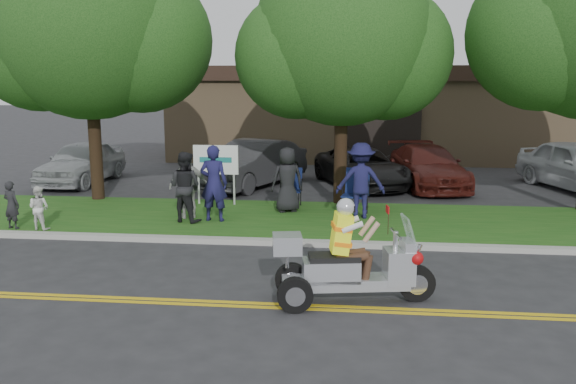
# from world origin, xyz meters

# --- Properties ---
(ground) EXTENTS (120.00, 120.00, 0.00)m
(ground) POSITION_xyz_m (0.00, 0.00, 0.00)
(ground) COLOR #28282B
(ground) RESTS_ON ground
(centerline_near) EXTENTS (60.00, 0.10, 0.01)m
(centerline_near) POSITION_xyz_m (0.00, -0.58, 0.01)
(centerline_near) COLOR gold
(centerline_near) RESTS_ON ground
(centerline_far) EXTENTS (60.00, 0.10, 0.01)m
(centerline_far) POSITION_xyz_m (0.00, -0.42, 0.01)
(centerline_far) COLOR gold
(centerline_far) RESTS_ON ground
(curb) EXTENTS (60.00, 0.25, 0.12)m
(curb) POSITION_xyz_m (0.00, 3.05, 0.06)
(curb) COLOR #A8A89E
(curb) RESTS_ON ground
(grass_verge) EXTENTS (60.00, 4.00, 0.10)m
(grass_verge) POSITION_xyz_m (0.00, 5.20, 0.06)
(grass_verge) COLOR #184F15
(grass_verge) RESTS_ON ground
(commercial_building) EXTENTS (18.00, 8.20, 4.00)m
(commercial_building) POSITION_xyz_m (2.00, 18.98, 2.01)
(commercial_building) COLOR #9E7F5B
(commercial_building) RESTS_ON ground
(tree_left) EXTENTS (6.62, 5.40, 7.78)m
(tree_left) POSITION_xyz_m (-6.44, 7.03, 4.85)
(tree_left) COLOR #332114
(tree_left) RESTS_ON ground
(tree_mid) EXTENTS (5.88, 4.80, 7.05)m
(tree_mid) POSITION_xyz_m (0.55, 7.23, 4.43)
(tree_mid) COLOR #332114
(tree_mid) RESTS_ON ground
(business_sign) EXTENTS (1.25, 0.06, 1.75)m
(business_sign) POSITION_xyz_m (-2.90, 6.60, 1.26)
(business_sign) COLOR silver
(business_sign) RESTS_ON ground
(trike_scooter) EXTENTS (2.66, 1.05, 1.74)m
(trike_scooter) POSITION_xyz_m (0.79, -0.22, 0.61)
(trike_scooter) COLOR black
(trike_scooter) RESTS_ON ground
(lawn_chair_a) EXTENTS (0.74, 0.76, 1.18)m
(lawn_chair_a) POSITION_xyz_m (0.95, 5.78, 0.77)
(lawn_chair_a) COLOR black
(lawn_chair_a) RESTS_ON grass_verge
(lawn_chair_b) EXTENTS (0.57, 0.59, 1.04)m
(lawn_chair_b) POSITION_xyz_m (-0.80, 6.59, 0.69)
(lawn_chair_b) COLOR black
(lawn_chair_b) RESTS_ON grass_verge
(spectator_adult_left) EXTENTS (0.71, 0.49, 1.88)m
(spectator_adult_left) POSITION_xyz_m (-2.52, 4.68, 1.04)
(spectator_adult_left) COLOR #1B1A48
(spectator_adult_left) RESTS_ON grass_verge
(spectator_adult_mid) EXTENTS (1.00, 0.88, 1.72)m
(spectator_adult_mid) POSITION_xyz_m (-3.20, 4.54, 0.97)
(spectator_adult_mid) COLOR black
(spectator_adult_mid) RESTS_ON grass_verge
(spectator_adult_right) EXTENTS (1.04, 0.78, 1.64)m
(spectator_adult_right) POSITION_xyz_m (-3.22, 4.92, 0.93)
(spectator_adult_right) COLOR beige
(spectator_adult_right) RESTS_ON grass_verge
(spectator_chair_a) EXTENTS (1.27, 0.78, 1.89)m
(spectator_chair_a) POSITION_xyz_m (1.05, 5.40, 1.05)
(spectator_chair_a) COLOR #181843
(spectator_chair_a) RESTS_ON grass_verge
(spectator_chair_b) EXTENTS (0.98, 0.82, 1.70)m
(spectator_chair_b) POSITION_xyz_m (-0.85, 5.90, 0.96)
(spectator_chair_b) COLOR black
(spectator_chair_b) RESTS_ON grass_verge
(child_left) EXTENTS (0.47, 0.36, 1.13)m
(child_left) POSITION_xyz_m (-7.03, 3.40, 0.67)
(child_left) COLOR black
(child_left) RESTS_ON grass_verge
(child_right) EXTENTS (0.56, 0.47, 1.02)m
(child_right) POSITION_xyz_m (-6.37, 3.40, 0.62)
(child_right) COLOR white
(child_right) RESTS_ON grass_verge
(parked_car_far_left) EXTENTS (1.85, 4.28, 1.44)m
(parked_car_far_left) POSITION_xyz_m (-8.34, 9.96, 0.72)
(parked_car_far_left) COLOR #9EA1A4
(parked_car_far_left) RESTS_ON ground
(parked_car_left) EXTENTS (3.36, 4.87, 1.52)m
(parked_car_left) POSITION_xyz_m (-2.45, 9.91, 0.76)
(parked_car_left) COLOR #2F2F32
(parked_car_left) RESTS_ON ground
(parked_car_mid) EXTENTS (3.57, 4.97, 1.26)m
(parked_car_mid) POSITION_xyz_m (1.14, 10.38, 0.63)
(parked_car_mid) COLOR black
(parked_car_mid) RESTS_ON ground
(parked_car_right) EXTENTS (2.69, 4.89, 1.34)m
(parked_car_right) POSITION_xyz_m (3.29, 10.52, 0.67)
(parked_car_right) COLOR #461510
(parked_car_right) RESTS_ON ground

